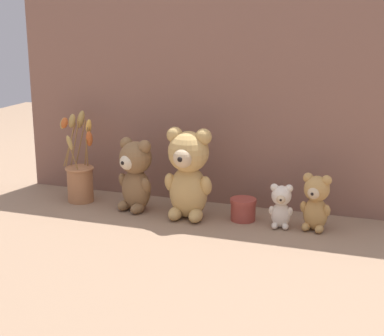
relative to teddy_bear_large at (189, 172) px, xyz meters
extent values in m
plane|color=#8E7056|center=(0.00, 0.02, -0.16)|extent=(4.00, 4.00, 0.00)
cube|color=#845B4C|center=(0.00, 0.19, 0.19)|extent=(1.39, 0.02, 0.70)
ellipsoid|color=tan|center=(0.00, 0.00, -0.07)|extent=(0.13, 0.11, 0.17)
sphere|color=tan|center=(0.00, 0.00, 0.06)|extent=(0.13, 0.13, 0.13)
sphere|color=#D1B289|center=(0.00, -0.05, 0.06)|extent=(0.06, 0.06, 0.06)
sphere|color=black|center=(0.00, -0.07, 0.06)|extent=(0.02, 0.02, 0.02)
sphere|color=tan|center=(0.05, 0.01, 0.12)|extent=(0.05, 0.05, 0.05)
sphere|color=tan|center=(-0.05, 0.00, 0.12)|extent=(0.05, 0.05, 0.05)
ellipsoid|color=tan|center=(0.06, 0.00, -0.04)|extent=(0.04, 0.06, 0.08)
ellipsoid|color=tan|center=(-0.06, -0.01, -0.04)|extent=(0.04, 0.06, 0.08)
ellipsoid|color=tan|center=(0.04, -0.03, -0.13)|extent=(0.04, 0.07, 0.04)
ellipsoid|color=tan|center=(-0.03, -0.03, -0.13)|extent=(0.04, 0.07, 0.04)
ellipsoid|color=olive|center=(-0.19, 0.02, -0.08)|extent=(0.12, 0.11, 0.14)
sphere|color=olive|center=(-0.19, 0.02, 0.03)|extent=(0.11, 0.11, 0.11)
sphere|color=beige|center=(-0.21, -0.02, 0.02)|extent=(0.05, 0.05, 0.05)
sphere|color=black|center=(-0.21, -0.04, 0.02)|extent=(0.01, 0.01, 0.01)
sphere|color=olive|center=(-0.16, 0.01, 0.07)|extent=(0.04, 0.04, 0.04)
sphere|color=olive|center=(-0.23, 0.03, 0.07)|extent=(0.04, 0.04, 0.04)
ellipsoid|color=olive|center=(-0.15, 0.00, -0.06)|extent=(0.04, 0.06, 0.06)
ellipsoid|color=olive|center=(-0.25, 0.03, -0.06)|extent=(0.04, 0.06, 0.06)
ellipsoid|color=olive|center=(-0.18, -0.02, -0.14)|extent=(0.05, 0.06, 0.04)
ellipsoid|color=olive|center=(-0.23, 0.00, -0.14)|extent=(0.05, 0.06, 0.04)
ellipsoid|color=tan|center=(0.41, 0.03, -0.10)|extent=(0.08, 0.07, 0.10)
sphere|color=tan|center=(0.41, 0.03, -0.02)|extent=(0.08, 0.08, 0.08)
sphere|color=#D1B289|center=(0.40, 0.00, -0.03)|extent=(0.04, 0.04, 0.04)
sphere|color=black|center=(0.40, -0.02, -0.03)|extent=(0.01, 0.01, 0.01)
sphere|color=tan|center=(0.43, 0.02, 0.01)|extent=(0.03, 0.03, 0.03)
sphere|color=tan|center=(0.38, 0.03, 0.01)|extent=(0.03, 0.03, 0.03)
ellipsoid|color=tan|center=(0.44, 0.01, -0.09)|extent=(0.03, 0.04, 0.05)
ellipsoid|color=tan|center=(0.37, 0.02, -0.09)|extent=(0.03, 0.04, 0.05)
ellipsoid|color=tan|center=(0.42, 0.00, -0.14)|extent=(0.03, 0.04, 0.03)
ellipsoid|color=tan|center=(0.38, 0.01, -0.14)|extent=(0.03, 0.04, 0.03)
ellipsoid|color=beige|center=(0.30, 0.01, -0.12)|extent=(0.07, 0.06, 0.08)
sphere|color=beige|center=(0.30, 0.01, -0.05)|extent=(0.06, 0.06, 0.06)
sphere|color=#D1B289|center=(0.30, -0.01, -0.06)|extent=(0.03, 0.03, 0.03)
sphere|color=black|center=(0.31, -0.03, -0.06)|extent=(0.01, 0.01, 0.01)
sphere|color=beige|center=(0.32, 0.01, -0.03)|extent=(0.02, 0.02, 0.02)
sphere|color=beige|center=(0.28, 0.01, -0.03)|extent=(0.02, 0.02, 0.02)
ellipsoid|color=beige|center=(0.33, 0.01, -0.10)|extent=(0.02, 0.03, 0.04)
ellipsoid|color=beige|center=(0.27, 0.00, -0.10)|extent=(0.02, 0.03, 0.04)
ellipsoid|color=beige|center=(0.32, 0.00, -0.15)|extent=(0.02, 0.03, 0.02)
ellipsoid|color=beige|center=(0.29, -0.01, -0.15)|extent=(0.02, 0.03, 0.02)
cylinder|color=#AD7047|center=(-0.42, 0.04, -0.09)|extent=(0.09, 0.09, 0.13)
torus|color=#AD7047|center=(-0.42, 0.04, -0.04)|extent=(0.10, 0.10, 0.01)
cylinder|color=olive|center=(-0.40, 0.05, 0.02)|extent=(0.01, 0.02, 0.10)
ellipsoid|color=#C65B28|center=(-0.39, 0.06, 0.07)|extent=(0.04, 0.04, 0.06)
cylinder|color=olive|center=(-0.41, 0.07, 0.04)|extent=(0.03, 0.02, 0.14)
ellipsoid|color=gold|center=(-0.40, 0.08, 0.11)|extent=(0.04, 0.03, 0.06)
cylinder|color=olive|center=(-0.42, 0.01, 0.02)|extent=(0.04, 0.01, 0.10)
ellipsoid|color=tan|center=(-0.43, -0.01, 0.07)|extent=(0.03, 0.02, 0.05)
cylinder|color=olive|center=(-0.43, 0.08, 0.05)|extent=(0.04, 0.02, 0.16)
ellipsoid|color=tan|center=(-0.44, 0.10, 0.13)|extent=(0.05, 0.04, 0.07)
cylinder|color=olive|center=(-0.46, 0.05, 0.04)|extent=(0.02, 0.05, 0.15)
ellipsoid|color=#C65B28|center=(-0.49, 0.06, 0.12)|extent=(0.03, 0.04, 0.04)
cylinder|color=olive|center=(-0.45, 0.06, 0.05)|extent=(0.03, 0.03, 0.16)
ellipsoid|color=tan|center=(-0.46, 0.08, 0.13)|extent=(0.04, 0.04, 0.05)
cylinder|color=olive|center=(-0.47, 0.06, 0.04)|extent=(0.03, 0.06, 0.15)
ellipsoid|color=tan|center=(-0.50, 0.07, 0.12)|extent=(0.03, 0.04, 0.05)
cylinder|color=#993D33|center=(0.17, 0.04, -0.13)|extent=(0.08, 0.08, 0.06)
cylinder|color=#993D33|center=(0.17, 0.04, -0.09)|extent=(0.09, 0.09, 0.01)
camera|label=1|loc=(0.60, -1.72, 0.50)|focal=55.00mm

